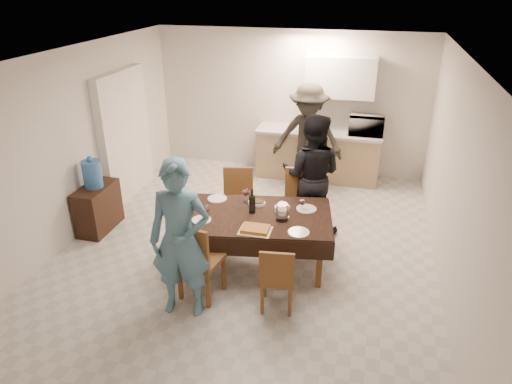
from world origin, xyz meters
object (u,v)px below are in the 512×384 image
at_px(savoury_tart, 255,229).
at_px(microwave, 367,125).
at_px(person_kitchen, 308,137).
at_px(wine_bottle, 252,201).
at_px(person_near, 180,240).
at_px(person_far, 311,175).
at_px(water_pitcher, 282,212).
at_px(dining_table, 255,217).
at_px(water_jug, 92,174).
at_px(console, 98,208).

height_order(savoury_tart, microwave, microwave).
bearing_deg(microwave, person_kitchen, 25.20).
height_order(wine_bottle, person_near, person_near).
bearing_deg(savoury_tart, person_far, 72.53).
xyz_separation_m(wine_bottle, microwave, (1.28, 2.99, 0.17)).
relative_size(savoury_tart, microwave, 0.63).
xyz_separation_m(water_pitcher, savoury_tart, (-0.25, -0.33, -0.09)).
xyz_separation_m(wine_bottle, person_far, (0.60, 1.00, -0.01)).
relative_size(wine_bottle, person_near, 0.18).
bearing_deg(dining_table, wine_bottle, 125.33).
bearing_deg(water_jug, console, 90.00).
height_order(wine_bottle, savoury_tart, wine_bottle).
relative_size(wine_bottle, water_pitcher, 1.48).
distance_m(wine_bottle, water_pitcher, 0.42).
xyz_separation_m(savoury_tart, microwave, (1.13, 3.42, 0.31)).
xyz_separation_m(dining_table, water_pitcher, (0.35, -0.05, 0.14)).
bearing_deg(wine_bottle, microwave, 66.89).
bearing_deg(person_far, dining_table, 64.64).
relative_size(person_near, person_far, 1.02).
height_order(microwave, person_far, person_far).
height_order(water_jug, water_pitcher, water_jug).
xyz_separation_m(wine_bottle, savoury_tart, (0.15, -0.43, -0.14)).
xyz_separation_m(dining_table, microwave, (1.23, 3.04, 0.37)).
xyz_separation_m(water_jug, savoury_tart, (2.57, -0.71, -0.13)).
xyz_separation_m(person_far, person_kitchen, (-0.28, 1.54, 0.03)).
xyz_separation_m(wine_bottle, water_pitcher, (0.40, -0.10, -0.05)).
bearing_deg(dining_table, savoury_tart, -84.92).
xyz_separation_m(water_pitcher, person_kitchen, (-0.08, 2.64, 0.07)).
height_order(water_pitcher, savoury_tart, water_pitcher).
bearing_deg(dining_table, water_jug, 162.71).
relative_size(water_pitcher, person_near, 0.12).
bearing_deg(dining_table, console, 162.71).
relative_size(dining_table, person_near, 1.12).
height_order(savoury_tart, person_near, person_near).
bearing_deg(water_jug, dining_table, -7.63).
relative_size(dining_table, wine_bottle, 6.25).
bearing_deg(person_kitchen, water_pitcher, -88.26).
bearing_deg(water_pitcher, dining_table, 171.87).
bearing_deg(dining_table, person_far, 52.69).
bearing_deg(water_pitcher, water_jug, 172.31).
bearing_deg(wine_bottle, dining_table, -45.00).
relative_size(wine_bottle, person_far, 0.18).
bearing_deg(savoury_tart, person_kitchen, 86.73).
distance_m(person_far, person_kitchen, 1.57).
bearing_deg(console, person_far, 13.37).
distance_m(water_jug, wine_bottle, 2.44).
height_order(console, savoury_tart, savoury_tart).
height_order(dining_table, console, dining_table).
bearing_deg(wine_bottle, person_far, 59.04).
relative_size(savoury_tart, person_near, 0.21).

